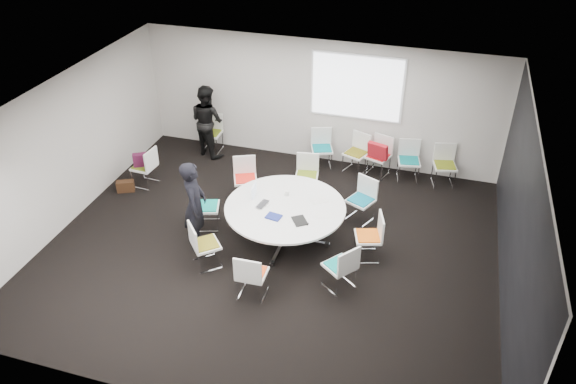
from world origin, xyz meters
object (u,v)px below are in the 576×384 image
(person_main, at_px, (195,206))
(chair_ring_h, at_px, (340,274))
(chair_ring_g, at_px, (252,282))
(chair_back_d, at_px, (408,168))
(chair_ring_e, at_px, (207,214))
(chair_ring_a, at_px, (368,244))
(laptop, at_px, (265,205))
(brown_bag, at_px, (126,186))
(maroon_bag, at_px, (143,160))
(chair_back_c, at_px, (378,163))
(chair_person_back, at_px, (212,140))
(chair_back_e, at_px, (444,172))
(chair_spare_left, at_px, (146,174))
(conference_table, at_px, (285,215))
(chair_back_a, at_px, (322,156))
(chair_back_b, at_px, (356,160))
(chair_ring_c, at_px, (306,183))
(chair_ring_f, at_px, (206,252))
(cup, at_px, (287,193))
(person_back, at_px, (207,121))
(chair_ring_b, at_px, (360,208))
(chair_ring_d, at_px, (246,186))

(person_main, bearing_deg, chair_ring_h, -115.57)
(chair_ring_g, bearing_deg, chair_back_d, 64.05)
(chair_ring_e, bearing_deg, chair_ring_a, 71.63)
(laptop, xyz_separation_m, brown_bag, (-3.34, 0.69, -0.62))
(chair_ring_g, bearing_deg, chair_ring_a, 41.29)
(chair_ring_h, height_order, maroon_bag, chair_ring_h)
(chair_back_c, relative_size, person_main, 0.51)
(chair_person_back, bearing_deg, chair_back_e, 178.37)
(chair_ring_g, xyz_separation_m, chair_spare_left, (-3.32, 2.56, 0.00))
(chair_ring_e, bearing_deg, conference_table, 73.95)
(chair_ring_a, relative_size, chair_ring_e, 1.00)
(chair_back_d, bearing_deg, chair_ring_a, 71.48)
(chair_back_a, height_order, chair_back_b, same)
(chair_back_a, bearing_deg, person_main, 46.65)
(conference_table, height_order, chair_ring_c, chair_ring_c)
(chair_ring_h, bearing_deg, chair_ring_f, 130.55)
(chair_ring_g, xyz_separation_m, chair_person_back, (-2.60, 4.41, 0.00))
(chair_back_c, bearing_deg, chair_back_a, 20.33)
(conference_table, relative_size, chair_back_e, 2.49)
(chair_ring_c, bearing_deg, cup, 78.01)
(chair_ring_c, height_order, chair_spare_left, same)
(chair_ring_c, relative_size, person_back, 0.52)
(chair_ring_b, bearing_deg, chair_back_b, -50.99)
(chair_person_back, relative_size, maroon_bag, 2.20)
(chair_ring_d, bearing_deg, chair_spare_left, -19.92)
(chair_ring_c, bearing_deg, chair_ring_d, 12.94)
(chair_back_d, bearing_deg, brown_bag, 10.17)
(chair_person_back, relative_size, person_main, 0.51)
(chair_back_e, relative_size, laptop, 2.85)
(maroon_bag, bearing_deg, chair_ring_g, -37.51)
(chair_ring_a, distance_m, cup, 1.77)
(chair_ring_a, distance_m, chair_ring_f, 2.85)
(chair_back_b, relative_size, chair_back_d, 1.00)
(chair_ring_b, bearing_deg, chair_back_d, -86.09)
(chair_person_back, relative_size, brown_bag, 2.44)
(chair_ring_h, bearing_deg, person_back, 84.78)
(chair_back_a, height_order, brown_bag, chair_back_a)
(conference_table, height_order, chair_ring_f, chair_ring_f)
(chair_ring_c, distance_m, laptop, 1.76)
(chair_person_back, distance_m, laptop, 3.73)
(chair_back_c, relative_size, chair_person_back, 1.00)
(chair_ring_e, xyz_separation_m, chair_back_c, (2.82, 2.88, 0.00))
(cup, height_order, brown_bag, cup)
(maroon_bag, bearing_deg, chair_back_e, 17.05)
(chair_ring_g, distance_m, person_back, 5.01)
(conference_table, distance_m, chair_ring_d, 1.65)
(person_main, bearing_deg, laptop, -81.86)
(chair_back_c, height_order, chair_back_e, same)
(chair_back_e, height_order, person_main, person_main)
(chair_ring_b, relative_size, chair_spare_left, 1.00)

